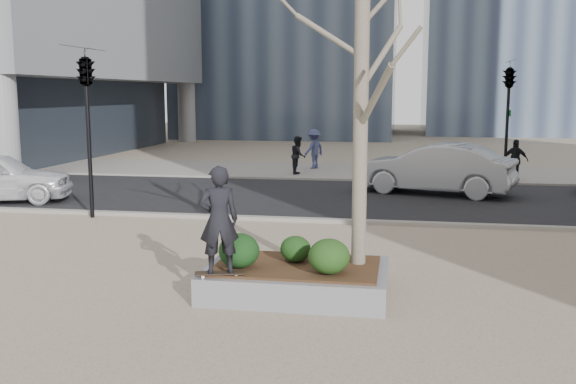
# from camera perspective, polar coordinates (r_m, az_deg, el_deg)

# --- Properties ---
(ground) EXTENTS (120.00, 120.00, 0.00)m
(ground) POSITION_cam_1_polar(r_m,az_deg,el_deg) (11.06, -4.41, -8.69)
(ground) COLOR tan
(ground) RESTS_ON ground
(street) EXTENTS (60.00, 8.00, 0.02)m
(street) POSITION_cam_1_polar(r_m,az_deg,el_deg) (20.65, 2.49, -0.45)
(street) COLOR black
(street) RESTS_ON ground
(far_sidewalk) EXTENTS (60.00, 6.00, 0.02)m
(far_sidewalk) POSITION_cam_1_polar(r_m,az_deg,el_deg) (27.54, 4.41, 1.85)
(far_sidewalk) COLOR gray
(far_sidewalk) RESTS_ON ground
(planter) EXTENTS (3.00, 2.00, 0.45)m
(planter) POSITION_cam_1_polar(r_m,az_deg,el_deg) (10.80, 0.77, -7.85)
(planter) COLOR gray
(planter) RESTS_ON ground
(planter_mulch) EXTENTS (2.70, 1.70, 0.04)m
(planter_mulch) POSITION_cam_1_polar(r_m,az_deg,el_deg) (10.73, 0.78, -6.59)
(planter_mulch) COLOR #382314
(planter_mulch) RESTS_ON planter
(sycamore_tree) EXTENTS (2.80, 2.80, 6.60)m
(sycamore_tree) POSITION_cam_1_polar(r_m,az_deg,el_deg) (10.55, 6.56, 11.31)
(sycamore_tree) COLOR gray
(sycamore_tree) RESTS_ON planter_mulch
(shrub_left) EXTENTS (0.67, 0.67, 0.57)m
(shrub_left) POSITION_cam_1_polar(r_m,az_deg,el_deg) (10.51, -4.38, -5.22)
(shrub_left) COLOR #103414
(shrub_left) RESTS_ON planter_mulch
(shrub_middle) EXTENTS (0.52, 0.52, 0.44)m
(shrub_middle) POSITION_cam_1_polar(r_m,az_deg,el_deg) (10.87, 0.67, -5.08)
(shrub_middle) COLOR #143711
(shrub_middle) RESTS_ON planter_mulch
(shrub_right) EXTENTS (0.66, 0.66, 0.56)m
(shrub_right) POSITION_cam_1_polar(r_m,az_deg,el_deg) (10.16, 3.67, -5.74)
(shrub_right) COLOR #1A3812
(shrub_right) RESTS_ON planter_mulch
(skateboard) EXTENTS (0.81, 0.38, 0.08)m
(skateboard) POSITION_cam_1_polar(r_m,az_deg,el_deg) (10.22, -6.09, -7.33)
(skateboard) COLOR black
(skateboard) RESTS_ON planter
(skateboarder) EXTENTS (0.72, 0.59, 1.69)m
(skateboarder) POSITION_cam_1_polar(r_m,az_deg,el_deg) (10.01, -6.17, -2.46)
(skateboarder) COLOR black
(skateboarder) RESTS_ON skateboard
(car_silver) EXTENTS (5.39, 3.16, 1.68)m
(car_silver) POSITION_cam_1_polar(r_m,az_deg,el_deg) (21.68, 12.89, 2.05)
(car_silver) COLOR gray
(car_silver) RESTS_ON street
(pedestrian_a) EXTENTS (0.66, 0.81, 1.56)m
(pedestrian_a) POSITION_cam_1_polar(r_m,az_deg,el_deg) (26.39, 0.92, 3.30)
(pedestrian_a) COLOR black
(pedestrian_a) RESTS_ON far_sidewalk
(pedestrian_b) EXTENTS (1.15, 1.28, 1.73)m
(pedestrian_b) POSITION_cam_1_polar(r_m,az_deg,el_deg) (28.33, 2.31, 3.84)
(pedestrian_b) COLOR #3A4069
(pedestrian_b) RESTS_ON far_sidewalk
(pedestrian_c) EXTENTS (1.00, 0.67, 1.57)m
(pedestrian_c) POSITION_cam_1_polar(r_m,az_deg,el_deg) (25.73, 19.58, 2.68)
(pedestrian_c) COLOR black
(pedestrian_c) RESTS_ON far_sidewalk
(traffic_light_near) EXTENTS (0.60, 2.48, 4.50)m
(traffic_light_near) POSITION_cam_1_polar(r_m,az_deg,el_deg) (17.83, -17.31, 4.95)
(traffic_light_near) COLOR black
(traffic_light_near) RESTS_ON ground
(traffic_light_far) EXTENTS (0.60, 2.48, 4.50)m
(traffic_light_far) POSITION_cam_1_polar(r_m,az_deg,el_deg) (25.13, 18.90, 5.87)
(traffic_light_far) COLOR black
(traffic_light_far) RESTS_ON ground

